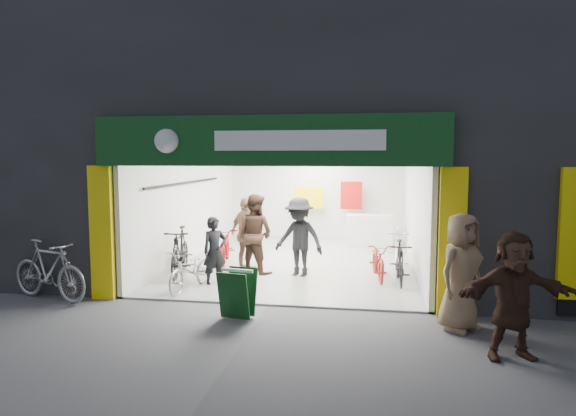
% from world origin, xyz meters
% --- Properties ---
extents(ground, '(60.00, 60.00, 0.00)m').
position_xyz_m(ground, '(0.00, 0.00, 0.00)').
color(ground, '#56565B').
rests_on(ground, ground).
extents(building, '(17.00, 10.27, 8.00)m').
position_xyz_m(building, '(0.91, 4.99, 4.31)').
color(building, '#232326').
rests_on(building, ground).
extents(bike_left_front, '(0.82, 1.73, 0.87)m').
position_xyz_m(bike_left_front, '(-1.80, 0.84, 0.44)').
color(bike_left_front, '#B2B1B6').
rests_on(bike_left_front, ground).
extents(bike_left_midfront, '(0.86, 1.96, 1.14)m').
position_xyz_m(bike_left_midfront, '(-2.50, 2.03, 0.57)').
color(bike_left_midfront, black).
rests_on(bike_left_midfront, ground).
extents(bike_left_midback, '(1.02, 1.96, 0.98)m').
position_xyz_m(bike_left_midback, '(-1.80, 3.38, 0.49)').
color(bike_left_midback, '#9B0E10').
rests_on(bike_left_midback, ground).
extents(bike_left_back, '(0.89, 2.06, 1.20)m').
position_xyz_m(bike_left_back, '(-1.80, 6.75, 0.60)').
color(bike_left_back, '#A3A4A7').
rests_on(bike_left_back, ground).
extents(bike_right_front, '(0.46, 1.57, 0.94)m').
position_xyz_m(bike_right_front, '(2.50, 2.12, 0.47)').
color(bike_right_front, black).
rests_on(bike_right_front, ground).
extents(bike_right_mid, '(0.76, 1.68, 0.85)m').
position_xyz_m(bike_right_mid, '(2.04, 2.45, 0.43)').
color(bike_right_mid, maroon).
rests_on(bike_right_mid, ground).
extents(bike_right_back, '(0.64, 1.83, 1.08)m').
position_xyz_m(bike_right_back, '(2.50, 3.19, 0.54)').
color(bike_right_back, silver).
rests_on(bike_right_back, ground).
extents(parked_bike, '(2.04, 1.12, 1.18)m').
position_xyz_m(parked_bike, '(-4.24, -0.30, 0.59)').
color(parked_bike, '#A6A7AB').
rests_on(parked_bike, ground).
extents(customer_a, '(0.64, 0.63, 1.49)m').
position_xyz_m(customer_a, '(-1.44, 1.33, 0.74)').
color(customer_a, black).
rests_on(customer_a, ground).
extents(customer_b, '(1.13, 1.03, 1.89)m').
position_xyz_m(customer_b, '(-0.83, 2.54, 0.95)').
color(customer_b, '#3A251A').
rests_on(customer_b, ground).
extents(customer_c, '(1.35, 1.04, 1.84)m').
position_xyz_m(customer_c, '(0.25, 2.36, 0.92)').
color(customer_c, black).
rests_on(customer_c, ground).
extents(customer_d, '(1.12, 0.97, 1.81)m').
position_xyz_m(customer_d, '(-1.10, 2.78, 0.90)').
color(customer_d, '#9A775A').
rests_on(customer_d, ground).
extents(pedestrian_near, '(1.08, 1.08, 1.89)m').
position_xyz_m(pedestrian_near, '(3.30, -0.76, 0.94)').
color(pedestrian_near, '#896C4F').
rests_on(pedestrian_near, ground).
extents(pedestrian_far, '(1.72, 0.89, 1.78)m').
position_xyz_m(pedestrian_far, '(3.81, -1.85, 0.89)').
color(pedestrian_far, '#372219').
rests_on(pedestrian_far, ground).
extents(sandwich_board, '(0.62, 0.64, 0.84)m').
position_xyz_m(sandwich_board, '(-0.36, -0.79, 0.46)').
color(sandwich_board, '#0E3915').
rests_on(sandwich_board, ground).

